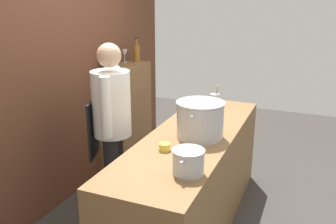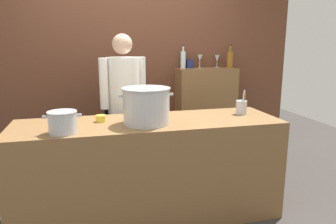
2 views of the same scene
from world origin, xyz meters
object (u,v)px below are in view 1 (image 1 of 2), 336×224
at_px(wine_bottle_clear, 107,59).
at_px(wine_glass_short, 125,53).
at_px(utensil_crock, 215,100).
at_px(wine_bottle_amber, 137,53).
at_px(stockpot_large, 200,120).
at_px(chef, 112,121).
at_px(butter_jar, 165,147).
at_px(spice_tin_navy, 109,63).
at_px(stockpot_small, 188,162).
at_px(wine_glass_tall, 116,56).

height_order(wine_bottle_clear, wine_glass_short, wine_bottle_clear).
relative_size(utensil_crock, wine_bottle_amber, 0.79).
distance_m(stockpot_large, wine_bottle_amber, 1.87).
distance_m(chef, stockpot_large, 0.80).
relative_size(butter_jar, wine_glass_short, 0.55).
relative_size(utensil_crock, spice_tin_navy, 2.12).
relative_size(stockpot_small, wine_glass_tall, 1.65).
bearing_deg(stockpot_large, chef, 97.46).
bearing_deg(chef, wine_bottle_amber, 178.59).
xyz_separation_m(wine_bottle_clear, wine_glass_tall, (0.23, 0.01, 0.01)).
relative_size(wine_bottle_amber, wine_glass_short, 1.79).
xyz_separation_m(wine_bottle_clear, wine_glass_short, (0.48, 0.04, 0.00)).
xyz_separation_m(stockpot_large, spice_tin_navy, (0.81, 1.35, 0.25)).
bearing_deg(utensil_crock, stockpot_small, -170.47).
distance_m(wine_bottle_clear, spice_tin_navy, 0.12).
xyz_separation_m(chef, utensil_crock, (1.05, -0.65, 0.00)).
relative_size(chef, wine_bottle_amber, 5.64).
xyz_separation_m(utensil_crock, wine_bottle_amber, (0.39, 1.14, 0.39)).
xyz_separation_m(stockpot_large, wine_glass_tall, (0.95, 1.34, 0.32)).
relative_size(stockpot_small, spice_tin_navy, 2.59).
distance_m(chef, butter_jar, 0.68).
height_order(chef, wine_bottle_clear, chef).
height_order(stockpot_large, spice_tin_navy, spice_tin_navy).
distance_m(chef, stockpot_small, 1.08).
relative_size(wine_glass_tall, spice_tin_navy, 1.57).
relative_size(chef, stockpot_large, 3.60).
xyz_separation_m(chef, wine_bottle_clear, (0.82, 0.54, 0.40)).
xyz_separation_m(wine_bottle_amber, spice_tin_navy, (-0.52, 0.08, -0.06)).
height_order(butter_jar, wine_bottle_clear, wine_bottle_clear).
xyz_separation_m(wine_bottle_clear, spice_tin_navy, (0.09, 0.03, -0.06)).
bearing_deg(butter_jar, wine_bottle_clear, 46.83).
distance_m(stockpot_large, butter_jar, 0.42).
distance_m(chef, wine_glass_tall, 1.25).
relative_size(utensil_crock, wine_glass_short, 1.41).
xyz_separation_m(stockpot_large, utensil_crock, (0.94, 0.14, -0.08)).
distance_m(butter_jar, spice_tin_navy, 1.72).
height_order(utensil_crock, wine_glass_tall, wine_glass_tall).
bearing_deg(wine_bottle_clear, butter_jar, -133.17).
distance_m(wine_glass_tall, spice_tin_navy, 0.15).
xyz_separation_m(stockpot_small, wine_bottle_clear, (1.38, 1.46, 0.38)).
bearing_deg(wine_glass_tall, wine_bottle_clear, -176.50).
xyz_separation_m(chef, wine_glass_short, (1.30, 0.58, 0.40)).
distance_m(stockpot_large, wine_glass_tall, 1.67).
height_order(chef, stockpot_large, chef).
xyz_separation_m(butter_jar, spice_tin_navy, (1.19, 1.19, 0.37)).
distance_m(chef, spice_tin_navy, 1.13).
relative_size(wine_bottle_amber, wine_glass_tall, 1.71).
bearing_deg(utensil_crock, wine_glass_tall, 89.85).
bearing_deg(wine_bottle_clear, stockpot_small, -133.47).
bearing_deg(wine_glass_short, utensil_crock, -101.64).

